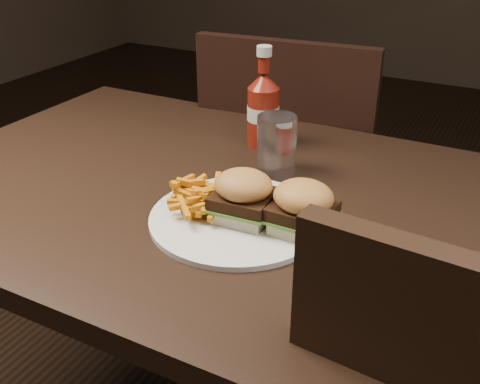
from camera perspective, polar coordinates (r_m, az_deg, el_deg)
The scene contains 8 objects.
dining_table at distance 1.05m, azimuth -2.42°, elevation -0.54°, with size 1.20×0.80×0.04m, color black.
chair_far at distance 1.71m, azimuth 6.30°, elevation -0.18°, with size 0.47×0.47×0.04m, color black.
plate at distance 0.94m, azimuth -0.29°, elevation -2.69°, with size 0.29×0.29×0.01m, color white.
sandwich_half_a at distance 0.92m, azimuth 0.35°, elevation -2.09°, with size 0.09×0.08×0.02m, color beige.
sandwich_half_b at distance 0.89m, azimuth 6.30°, elevation -3.32°, with size 0.09×0.08×0.02m, color beige.
fries_pile at distance 0.95m, azimuth -3.10°, elevation -0.49°, with size 0.12×0.12×0.05m, color orange, non-canonical shape.
ketchup_bottle at distance 1.21m, azimuth 2.35°, elevation 7.47°, with size 0.07×0.07×0.13m, color maroon.
tumbler at distance 1.08m, azimuth 3.73°, elevation 4.67°, with size 0.08×0.08×0.12m, color white.
Camera 1 is at (0.47, -0.80, 1.23)m, focal length 42.00 mm.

